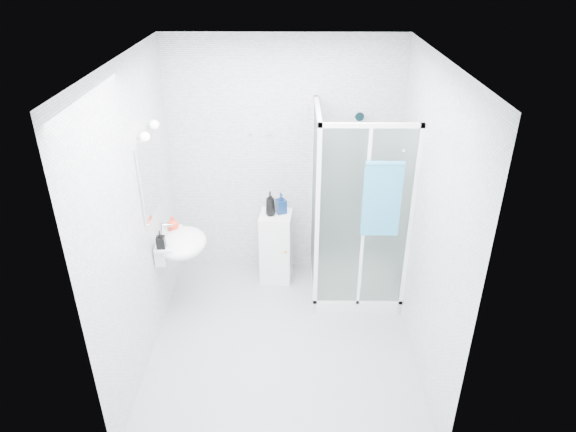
{
  "coord_description": "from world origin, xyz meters",
  "views": [
    {
      "loc": [
        0.09,
        -3.75,
        3.32
      ],
      "look_at": [
        0.05,
        0.35,
        1.15
      ],
      "focal_mm": 32.0,
      "sensor_mm": 36.0,
      "label": 1
    }
  ],
  "objects_px": {
    "soap_dispenser_black": "(161,240)",
    "wall_basin": "(180,243)",
    "storage_cabinet": "(276,247)",
    "soap_dispenser_orange": "(173,223)",
    "hand_towel": "(382,197)",
    "shampoo_bottle_a": "(270,204)",
    "shampoo_bottle_b": "(281,203)",
    "shower_enclosure": "(348,257)"
  },
  "relations": [
    {
      "from": "wall_basin",
      "to": "shampoo_bottle_a",
      "type": "height_order",
      "value": "shampoo_bottle_a"
    },
    {
      "from": "hand_towel",
      "to": "shampoo_bottle_b",
      "type": "bearing_deg",
      "value": 142.11
    },
    {
      "from": "storage_cabinet",
      "to": "soap_dispenser_orange",
      "type": "bearing_deg",
      "value": -150.64
    },
    {
      "from": "hand_towel",
      "to": "shampoo_bottle_a",
      "type": "distance_m",
      "value": 1.28
    },
    {
      "from": "hand_towel",
      "to": "shampoo_bottle_b",
      "type": "relative_size",
      "value": 3.24
    },
    {
      "from": "storage_cabinet",
      "to": "soap_dispenser_orange",
      "type": "distance_m",
      "value": 1.21
    },
    {
      "from": "storage_cabinet",
      "to": "shampoo_bottle_a",
      "type": "relative_size",
      "value": 3.01
    },
    {
      "from": "shampoo_bottle_a",
      "to": "shampoo_bottle_b",
      "type": "bearing_deg",
      "value": 25.92
    },
    {
      "from": "storage_cabinet",
      "to": "hand_towel",
      "type": "relative_size",
      "value": 1.1
    },
    {
      "from": "hand_towel",
      "to": "soap_dispenser_orange",
      "type": "xyz_separation_m",
      "value": [
        -1.96,
        0.23,
        -0.4
      ]
    },
    {
      "from": "soap_dispenser_black",
      "to": "wall_basin",
      "type": "bearing_deg",
      "value": 56.88
    },
    {
      "from": "shampoo_bottle_a",
      "to": "soap_dispenser_black",
      "type": "relative_size",
      "value": 1.56
    },
    {
      "from": "shampoo_bottle_b",
      "to": "hand_towel",
      "type": "bearing_deg",
      "value": -37.89
    },
    {
      "from": "shower_enclosure",
      "to": "hand_towel",
      "type": "height_order",
      "value": "shower_enclosure"
    },
    {
      "from": "shampoo_bottle_a",
      "to": "shampoo_bottle_b",
      "type": "relative_size",
      "value": 1.19
    },
    {
      "from": "shampoo_bottle_a",
      "to": "soap_dispenser_orange",
      "type": "distance_m",
      "value": 1.03
    },
    {
      "from": "storage_cabinet",
      "to": "hand_towel",
      "type": "distance_m",
      "value": 1.51
    },
    {
      "from": "storage_cabinet",
      "to": "shower_enclosure",
      "type": "bearing_deg",
      "value": -15.29
    },
    {
      "from": "wall_basin",
      "to": "soap_dispenser_orange",
      "type": "height_order",
      "value": "soap_dispenser_orange"
    },
    {
      "from": "shower_enclosure",
      "to": "soap_dispenser_black",
      "type": "relative_size",
      "value": 11.71
    },
    {
      "from": "wall_basin",
      "to": "storage_cabinet",
      "type": "xyz_separation_m",
      "value": [
        0.9,
        0.59,
        -0.4
      ]
    },
    {
      "from": "shampoo_bottle_b",
      "to": "soap_dispenser_black",
      "type": "relative_size",
      "value": 1.31
    },
    {
      "from": "shampoo_bottle_b",
      "to": "soap_dispenser_orange",
      "type": "xyz_separation_m",
      "value": [
        -1.04,
        -0.48,
        0.02
      ]
    },
    {
      "from": "storage_cabinet",
      "to": "soap_dispenser_orange",
      "type": "relative_size",
      "value": 5.39
    },
    {
      "from": "wall_basin",
      "to": "shampoo_bottle_b",
      "type": "height_order",
      "value": "shampoo_bottle_b"
    },
    {
      "from": "shampoo_bottle_b",
      "to": "soap_dispenser_black",
      "type": "height_order",
      "value": "soap_dispenser_black"
    },
    {
      "from": "wall_basin",
      "to": "soap_dispenser_black",
      "type": "relative_size",
      "value": 3.28
    },
    {
      "from": "storage_cabinet",
      "to": "shampoo_bottle_b",
      "type": "relative_size",
      "value": 3.57
    },
    {
      "from": "shampoo_bottle_a",
      "to": "shampoo_bottle_b",
      "type": "distance_m",
      "value": 0.12
    },
    {
      "from": "shampoo_bottle_a",
      "to": "shampoo_bottle_b",
      "type": "height_order",
      "value": "shampoo_bottle_a"
    },
    {
      "from": "shampoo_bottle_b",
      "to": "shampoo_bottle_a",
      "type": "bearing_deg",
      "value": -154.08
    },
    {
      "from": "hand_towel",
      "to": "soap_dispenser_orange",
      "type": "distance_m",
      "value": 2.01
    },
    {
      "from": "soap_dispenser_orange",
      "to": "soap_dispenser_black",
      "type": "relative_size",
      "value": 0.87
    },
    {
      "from": "soap_dispenser_orange",
      "to": "shampoo_bottle_b",
      "type": "bearing_deg",
      "value": 24.99
    },
    {
      "from": "storage_cabinet",
      "to": "soap_dispenser_orange",
      "type": "xyz_separation_m",
      "value": [
        -0.98,
        -0.45,
        0.54
      ]
    },
    {
      "from": "storage_cabinet",
      "to": "soap_dispenser_orange",
      "type": "height_order",
      "value": "soap_dispenser_orange"
    },
    {
      "from": "wall_basin",
      "to": "storage_cabinet",
      "type": "relative_size",
      "value": 0.7
    },
    {
      "from": "shower_enclosure",
      "to": "storage_cabinet",
      "type": "distance_m",
      "value": 0.81
    },
    {
      "from": "shower_enclosure",
      "to": "shampoo_bottle_b",
      "type": "xyz_separation_m",
      "value": [
        -0.7,
        0.31,
        0.47
      ]
    },
    {
      "from": "hand_towel",
      "to": "soap_dispenser_orange",
      "type": "height_order",
      "value": "hand_towel"
    },
    {
      "from": "wall_basin",
      "to": "hand_towel",
      "type": "height_order",
      "value": "hand_towel"
    },
    {
      "from": "storage_cabinet",
      "to": "soap_dispenser_black",
      "type": "xyz_separation_m",
      "value": [
        -1.02,
        -0.78,
        0.55
      ]
    }
  ]
}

